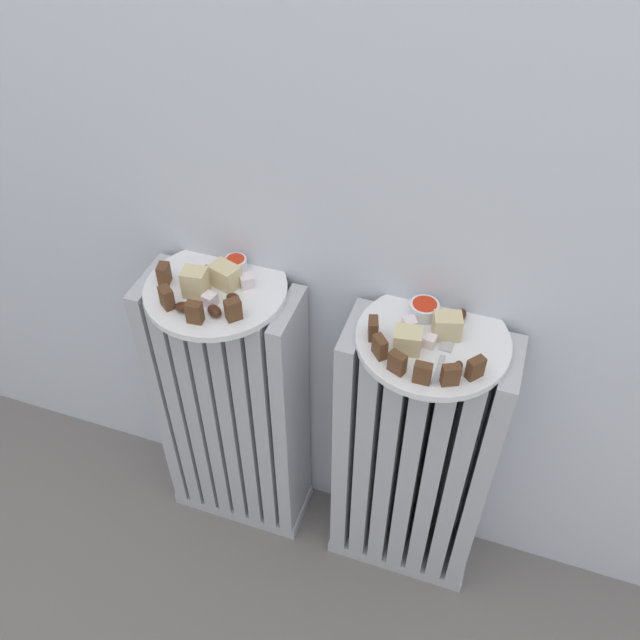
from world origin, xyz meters
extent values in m
plane|color=slate|center=(0.00, 0.00, 0.00)|extent=(6.00, 6.00, 0.00)
cube|color=#B2B2B7|center=(-0.19, 0.28, 0.01)|extent=(0.29, 0.13, 0.03)
cube|color=#B2B2B7|center=(-0.32, 0.28, 0.34)|extent=(0.03, 0.13, 0.62)
cube|color=#B2B2B7|center=(-0.28, 0.28, 0.34)|extent=(0.03, 0.13, 0.62)
cube|color=#B2B2B7|center=(-0.24, 0.28, 0.34)|extent=(0.03, 0.13, 0.62)
cube|color=#B2B2B7|center=(-0.21, 0.28, 0.34)|extent=(0.03, 0.13, 0.62)
cube|color=#B2B2B7|center=(-0.17, 0.28, 0.34)|extent=(0.03, 0.13, 0.62)
cube|color=#B2B2B7|center=(-0.13, 0.28, 0.34)|extent=(0.03, 0.13, 0.62)
cube|color=#B2B2B7|center=(-0.10, 0.28, 0.34)|extent=(0.03, 0.13, 0.62)
cube|color=#B2B2B7|center=(-0.06, 0.28, 0.34)|extent=(0.03, 0.13, 0.62)
cube|color=#B2B2B7|center=(0.19, 0.28, 0.01)|extent=(0.29, 0.13, 0.03)
cube|color=#B2B2B7|center=(0.06, 0.28, 0.34)|extent=(0.03, 0.13, 0.62)
cube|color=#B2B2B7|center=(0.10, 0.28, 0.34)|extent=(0.03, 0.13, 0.62)
cube|color=#B2B2B7|center=(0.15, 0.28, 0.34)|extent=(0.03, 0.13, 0.62)
cube|color=#B2B2B7|center=(0.19, 0.28, 0.34)|extent=(0.03, 0.13, 0.62)
cube|color=#B2B2B7|center=(0.23, 0.28, 0.34)|extent=(0.03, 0.13, 0.62)
cube|color=#B2B2B7|center=(0.27, 0.28, 0.34)|extent=(0.03, 0.13, 0.62)
cube|color=#B2B2B7|center=(0.31, 0.28, 0.34)|extent=(0.03, 0.13, 0.62)
cylinder|color=white|center=(-0.19, 0.28, 0.65)|extent=(0.24, 0.24, 0.01)
cylinder|color=white|center=(0.19, 0.28, 0.65)|extent=(0.24, 0.24, 0.01)
cube|color=#56351E|center=(-0.27, 0.26, 0.68)|extent=(0.02, 0.03, 0.04)
cube|color=#56351E|center=(-0.24, 0.21, 0.68)|extent=(0.03, 0.03, 0.04)
cube|color=#56351E|center=(-0.18, 0.19, 0.68)|extent=(0.03, 0.02, 0.04)
cube|color=#56351E|center=(-0.13, 0.22, 0.68)|extent=(0.03, 0.03, 0.04)
cube|color=beige|center=(-0.17, 0.29, 0.68)|extent=(0.06, 0.05, 0.04)
cube|color=beige|center=(-0.21, 0.25, 0.68)|extent=(0.04, 0.04, 0.05)
cube|color=white|center=(-0.23, 0.30, 0.67)|extent=(0.03, 0.03, 0.02)
cube|color=white|center=(-0.18, 0.24, 0.67)|extent=(0.02, 0.02, 0.02)
cube|color=white|center=(-0.14, 0.30, 0.67)|extent=(0.03, 0.03, 0.02)
ellipsoid|color=#3D1E0F|center=(-0.14, 0.26, 0.66)|extent=(0.03, 0.02, 0.01)
ellipsoid|color=#3D1E0F|center=(-0.16, 0.22, 0.67)|extent=(0.03, 0.03, 0.02)
ellipsoid|color=#3D1E0F|center=(-0.20, 0.32, 0.66)|extent=(0.03, 0.02, 0.01)
ellipsoid|color=#3D1E0F|center=(-0.21, 0.21, 0.67)|extent=(0.03, 0.02, 0.02)
cylinder|color=white|center=(-0.17, 0.33, 0.67)|extent=(0.04, 0.04, 0.02)
cylinder|color=red|center=(-0.17, 0.33, 0.68)|extent=(0.03, 0.03, 0.01)
cube|color=#56351E|center=(0.10, 0.25, 0.68)|extent=(0.02, 0.03, 0.04)
cube|color=#56351E|center=(0.12, 0.22, 0.68)|extent=(0.03, 0.03, 0.04)
cube|color=#56351E|center=(0.15, 0.19, 0.68)|extent=(0.03, 0.02, 0.04)
cube|color=#56351E|center=(0.19, 0.19, 0.68)|extent=(0.03, 0.02, 0.04)
cube|color=#56351E|center=(0.23, 0.19, 0.68)|extent=(0.03, 0.02, 0.04)
cube|color=#56351E|center=(0.26, 0.22, 0.68)|extent=(0.03, 0.03, 0.04)
cube|color=beige|center=(0.15, 0.24, 0.68)|extent=(0.05, 0.04, 0.04)
cube|color=beige|center=(0.20, 0.29, 0.68)|extent=(0.05, 0.04, 0.04)
cube|color=white|center=(0.18, 0.26, 0.67)|extent=(0.02, 0.02, 0.02)
cube|color=white|center=(0.15, 0.29, 0.67)|extent=(0.03, 0.03, 0.02)
ellipsoid|color=#3D1E0F|center=(0.24, 0.22, 0.67)|extent=(0.02, 0.02, 0.02)
ellipsoid|color=#3D1E0F|center=(0.22, 0.34, 0.67)|extent=(0.02, 0.03, 0.02)
cylinder|color=white|center=(0.16, 0.33, 0.67)|extent=(0.05, 0.05, 0.02)
cylinder|color=red|center=(0.16, 0.33, 0.68)|extent=(0.04, 0.04, 0.01)
cube|color=#B7B7BC|center=(0.21, 0.21, 0.66)|extent=(0.01, 0.06, 0.00)
cube|color=#B7B7BC|center=(0.21, 0.27, 0.66)|extent=(0.02, 0.02, 0.00)
camera|label=1|loc=(0.26, -0.48, 1.41)|focal=38.07mm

